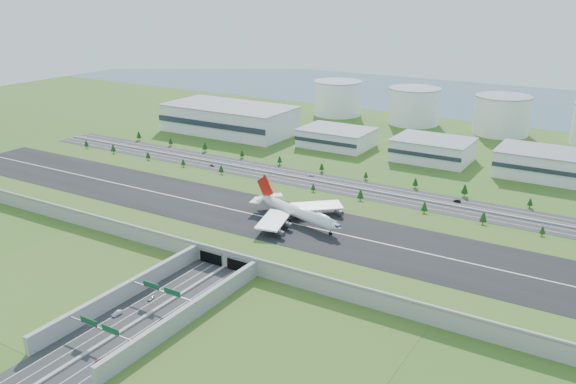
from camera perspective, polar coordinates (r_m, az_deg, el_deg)
The scene contains 23 objects.
ground at distance 343.59m, azimuth -0.90°, elevation -3.91°, with size 1200.00×1200.00×0.00m, color #255119.
airfield_deck at distance 341.94m, azimuth -0.91°, elevation -3.28°, with size 520.00×100.00×9.20m.
underpass_road at distance 271.62m, azimuth -12.29°, elevation -10.15°, with size 38.80×120.40×8.00m.
sign_gantry_near at distance 272.70m, azimuth -11.71°, elevation -9.14°, with size 38.70×0.70×9.80m.
sign_gantry_far at distance 251.98m, azimuth -17.19°, elevation -12.15°, with size 38.70×0.70×9.80m.
north_expressway at distance 421.84m, azimuth 5.97°, elevation 0.42°, with size 560.00×36.00×0.12m, color #28282B.
tree_row at distance 417.05m, azimuth 7.01°, elevation 0.82°, with size 504.14×48.60×8.25m.
hangar_west at distance 578.30m, azimuth -5.48°, elevation 6.81°, with size 120.00×60.00×25.00m, color silver.
hangar_mid_a at distance 527.08m, azimuth 4.57°, elevation 5.08°, with size 58.00×42.00×15.00m, color silver.
hangar_mid_b at distance 495.91m, azimuth 13.38°, elevation 3.85°, with size 58.00×42.00×17.00m, color silver.
hangar_mid_c at distance 478.64m, azimuth 22.49°, elevation 2.48°, with size 58.00×42.00×19.00m, color silver.
fuel_tank_a at distance 656.28m, azimuth 4.66°, elevation 8.74°, with size 50.00×50.00×35.00m, color white.
fuel_tank_b at distance 623.59m, azimuth 11.71°, elevation 7.87°, with size 50.00×50.00×35.00m, color white.
fuel_tank_c at distance 601.23m, azimuth 19.38°, elevation 6.78°, with size 50.00×50.00×35.00m, color white.
bay_water at distance 778.18m, azimuth 18.42°, elevation 8.15°, with size 1200.00×260.00×0.06m, color #3A5C70.
boeing_747 at distance 336.32m, azimuth 0.89°, elevation -1.87°, with size 65.65×61.18×20.84m.
car_0 at distance 281.76m, azimuth -12.69°, elevation -9.66°, with size 1.63×4.06×1.38m, color silver.
car_1 at distance 273.31m, azimuth -15.70°, elevation -10.85°, with size 1.73×4.97×1.64m, color silver.
car_2 at distance 282.01m, azimuth -7.21°, elevation -9.29°, with size 2.24×4.86×1.35m, color #0F0B38.
car_3 at distance 244.31m, azimuth -16.99°, elevation -14.86°, with size 2.36×5.82×1.69m, color maroon.
car_4 at distance 472.10m, azimuth -7.10°, elevation 2.50°, with size 1.71×4.24×1.44m, color #4D4E52.
car_5 at distance 406.27m, azimuth 15.55°, elevation -0.81°, with size 1.65×4.73×1.56m, color black.
car_7 at distance 444.58m, azimuth 2.09°, elevation 1.60°, with size 2.05×5.05×1.46m, color white.
Camera 1 is at (168.63, -267.83, 133.72)m, focal length 38.00 mm.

